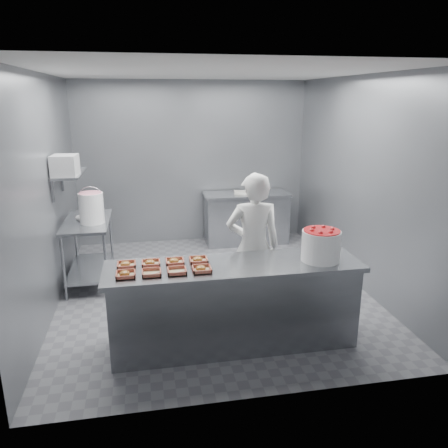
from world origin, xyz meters
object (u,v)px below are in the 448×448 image
(tray_2, at_px, (177,271))
(tray_6, at_px, (175,261))
(service_counter, at_px, (234,304))
(tray_7, at_px, (198,260))
(prep_table, at_px, (89,242))
(appliance, at_px, (65,165))
(back_counter, at_px, (246,218))
(glaze_bucket, at_px, (91,207))
(tray_3, at_px, (201,269))
(tray_4, at_px, (126,265))
(tray_1, at_px, (152,273))
(worker, at_px, (253,246))
(strawberry_tub, at_px, (321,244))
(tray_0, at_px, (125,274))
(tray_5, at_px, (151,263))

(tray_2, bearing_deg, tray_6, 90.71)
(service_counter, xyz_separation_m, tray_6, (-0.59, 0.12, 0.47))
(tray_2, height_order, tray_7, tray_7)
(prep_table, distance_m, appliance, 1.14)
(back_counter, height_order, glaze_bucket, glaze_bucket)
(back_counter, xyz_separation_m, tray_3, (-1.25, -3.37, 0.47))
(back_counter, bearing_deg, appliance, -150.44)
(service_counter, bearing_deg, tray_4, 173.45)
(tray_4, relative_size, appliance, 0.54)
(appliance, bearing_deg, tray_1, -57.92)
(worker, relative_size, strawberry_tub, 4.37)
(tray_0, bearing_deg, tray_5, 45.63)
(tray_1, bearing_deg, back_counter, 62.90)
(service_counter, distance_m, back_counter, 3.37)
(tray_6, bearing_deg, tray_7, 0.00)
(tray_0, relative_size, tray_5, 1.00)
(tray_2, relative_size, tray_3, 1.00)
(tray_6, distance_m, glaze_bucket, 1.96)
(tray_0, height_order, tray_4, same)
(back_counter, bearing_deg, tray_2, -113.78)
(tray_5, xyz_separation_m, appliance, (-0.99, 1.58, 0.77))
(tray_2, bearing_deg, prep_table, 117.17)
(tray_3, bearing_deg, worker, 45.94)
(tray_2, bearing_deg, worker, 37.66)
(tray_3, distance_m, tray_7, 0.25)
(tray_6, xyz_separation_m, strawberry_tub, (1.48, -0.18, 0.15))
(tray_1, distance_m, worker, 1.38)
(glaze_bucket, bearing_deg, tray_3, -58.04)
(tray_3, bearing_deg, tray_4, 161.19)
(appliance, bearing_deg, tray_0, -64.12)
(prep_table, xyz_separation_m, strawberry_tub, (2.54, -2.01, 0.48))
(tray_0, xyz_separation_m, strawberry_tub, (1.96, 0.07, 0.15))
(tray_3, xyz_separation_m, tray_6, (-0.24, 0.25, 0.00))
(tray_7, xyz_separation_m, glaze_bucket, (-1.21, 1.69, 0.19))
(tray_2, relative_size, tray_5, 1.00)
(tray_2, xyz_separation_m, tray_5, (-0.24, 0.25, 0.00))
(tray_4, xyz_separation_m, tray_7, (0.72, 0.00, 0.00))
(tray_6, distance_m, appliance, 2.15)
(service_counter, relative_size, prep_table, 2.17)
(tray_0, relative_size, appliance, 0.54)
(tray_2, distance_m, appliance, 2.34)
(glaze_bucket, bearing_deg, tray_1, -69.31)
(prep_table, distance_m, tray_4, 1.95)
(tray_3, height_order, strawberry_tub, strawberry_tub)
(tray_0, distance_m, tray_7, 0.76)
(appliance, bearing_deg, glaze_bucket, 25.92)
(tray_3, distance_m, glaze_bucket, 2.29)
(back_counter, distance_m, appliance, 3.36)
(tray_2, relative_size, appliance, 0.54)
(service_counter, relative_size, tray_7, 13.88)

